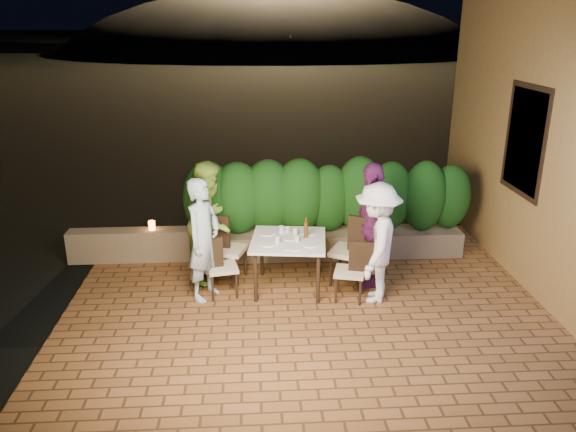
{
  "coord_description": "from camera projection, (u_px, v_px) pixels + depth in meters",
  "views": [
    {
      "loc": [
        -1.0,
        -5.99,
        3.6
      ],
      "look_at": [
        -0.54,
        1.24,
        1.05
      ],
      "focal_mm": 35.0,
      "sensor_mm": 36.0,
      "label": 1
    }
  ],
  "objects": [
    {
      "name": "dining_table",
      "position": [
        288.0,
        264.0,
        7.82
      ],
      "size": [
        1.12,
        1.12,
        0.75
      ],
      "primitive_type": null,
      "rotation": [
        0.0,
        0.0,
        -0.12
      ],
      "color": "white",
      "rests_on": "ground"
    },
    {
      "name": "diner_purple",
      "position": [
        371.0,
        225.0,
        7.82
      ],
      "size": [
        0.52,
        1.08,
        1.78
      ],
      "primitive_type": "imported",
      "rotation": [
        0.0,
        0.0,
        -1.49
      ],
      "color": "#68225E",
      "rests_on": "ground"
    },
    {
      "name": "building_wall",
      "position": [
        568.0,
        99.0,
        8.17
      ],
      "size": [
        1.6,
        5.0,
        5.0
      ],
      "primitive_type": "cube",
      "color": "#A1793F",
      "rests_on": "ground"
    },
    {
      "name": "diner_blue",
      "position": [
        204.0,
        239.0,
        7.43
      ],
      "size": [
        0.65,
        0.73,
        1.68
      ],
      "primitive_type": "imported",
      "rotation": [
        0.0,
        0.0,
        1.07
      ],
      "color": "#A0BECE",
      "rests_on": "ground"
    },
    {
      "name": "chair_left_front",
      "position": [
        222.0,
        266.0,
        7.62
      ],
      "size": [
        0.46,
        0.46,
        0.85
      ],
      "primitive_type": null,
      "rotation": [
        0.0,
        0.0,
        0.19
      ],
      "color": "black",
      "rests_on": "ground"
    },
    {
      "name": "plate_sw",
      "position": [
        267.0,
        233.0,
        7.88
      ],
      "size": [
        0.23,
        0.23,
        0.01
      ],
      "primitive_type": "cylinder",
      "color": "white",
      "rests_on": "dining_table"
    },
    {
      "name": "glass_ne",
      "position": [
        297.0,
        239.0,
        7.57
      ],
      "size": [
        0.06,
        0.06,
        0.1
      ],
      "primitive_type": "cylinder",
      "color": "silver",
      "rests_on": "dining_table"
    },
    {
      "name": "plate_ne",
      "position": [
        310.0,
        245.0,
        7.48
      ],
      "size": [
        0.21,
        0.21,
        0.01
      ],
      "primitive_type": "cylinder",
      "color": "white",
      "rests_on": "dining_table"
    },
    {
      "name": "bowl",
      "position": [
        285.0,
        230.0,
        7.98
      ],
      "size": [
        0.17,
        0.17,
        0.04
      ],
      "primitive_type": "imported",
      "rotation": [
        0.0,
        0.0,
        0.06
      ],
      "color": "white",
      "rests_on": "dining_table"
    },
    {
      "name": "plate_front",
      "position": [
        294.0,
        248.0,
        7.39
      ],
      "size": [
        0.23,
        0.23,
        0.01
      ],
      "primitive_type": "cylinder",
      "color": "white",
      "rests_on": "dining_table"
    },
    {
      "name": "chair_left_back",
      "position": [
        229.0,
        248.0,
        8.07
      ],
      "size": [
        0.57,
        0.57,
        0.97
      ],
      "primitive_type": null,
      "rotation": [
        0.0,
        0.0,
        -0.32
      ],
      "color": "black",
      "rests_on": "ground"
    },
    {
      "name": "diner_white",
      "position": [
        377.0,
        243.0,
        7.38
      ],
      "size": [
        0.93,
        1.2,
        1.63
      ],
      "primitive_type": "imported",
      "rotation": [
        0.0,
        0.0,
        -1.92
      ],
      "color": "white",
      "rests_on": "ground"
    },
    {
      "name": "plate_se",
      "position": [
        309.0,
        233.0,
        7.89
      ],
      "size": [
        0.19,
        0.19,
        0.01
      ],
      "primitive_type": "cylinder",
      "color": "white",
      "rests_on": "dining_table"
    },
    {
      "name": "chair_right_front",
      "position": [
        350.0,
        270.0,
        7.51
      ],
      "size": [
        0.48,
        0.48,
        0.84
      ],
      "primitive_type": null,
      "rotation": [
        0.0,
        0.0,
        2.88
      ],
      "color": "black",
      "rests_on": "ground"
    },
    {
      "name": "terrace_floor",
      "position": [
        332.0,
        314.0,
        7.39
      ],
      "size": [
        7.0,
        6.0,
        0.15
      ],
      "primitive_type": "cube",
      "color": "brown",
      "rests_on": "ground"
    },
    {
      "name": "window_pane",
      "position": [
        527.0,
        141.0,
        7.81
      ],
      "size": [
        0.08,
        1.0,
        1.4
      ],
      "primitive_type": "cube",
      "color": "black",
      "rests_on": "building_wall"
    },
    {
      "name": "plate_nw",
      "position": [
        268.0,
        243.0,
        7.52
      ],
      "size": [
        0.24,
        0.24,
        0.01
      ],
      "primitive_type": "cylinder",
      "color": "white",
      "rests_on": "dining_table"
    },
    {
      "name": "glass_se",
      "position": [
        295.0,
        232.0,
        7.81
      ],
      "size": [
        0.06,
        0.06,
        0.11
      ],
      "primitive_type": "cylinder",
      "color": "silver",
      "rests_on": "dining_table"
    },
    {
      "name": "chair_right_back",
      "position": [
        349.0,
        250.0,
        7.92
      ],
      "size": [
        0.65,
        0.65,
        1.04
      ],
      "primitive_type": null,
      "rotation": [
        0.0,
        0.0,
        2.65
      ],
      "color": "black",
      "rests_on": "ground"
    },
    {
      "name": "beer_bottle",
      "position": [
        306.0,
        228.0,
        7.69
      ],
      "size": [
        0.06,
        0.06,
        0.3
      ],
      "primitive_type": null,
      "color": "#53300D",
      "rests_on": "dining_table"
    },
    {
      "name": "window_frame",
      "position": [
        526.0,
        141.0,
        7.81
      ],
      "size": [
        0.06,
        1.15,
        1.55
      ],
      "primitive_type": "cube",
      "color": "black",
      "rests_on": "building_wall"
    },
    {
      "name": "glass_sw",
      "position": [
        281.0,
        230.0,
        7.88
      ],
      "size": [
        0.06,
        0.06,
        0.11
      ],
      "primitive_type": "cylinder",
      "color": "silver",
      "rests_on": "dining_table"
    },
    {
      "name": "parapet_lamp",
      "position": [
        152.0,
        225.0,
        8.71
      ],
      "size": [
        0.1,
        0.1,
        0.14
      ],
      "primitive_type": "cylinder",
      "color": "orange",
      "rests_on": "parapet"
    },
    {
      "name": "hedge",
      "position": [
        331.0,
        199.0,
        8.76
      ],
      "size": [
        4.0,
        0.7,
        1.1
      ],
      "primitive_type": null,
      "color": "#154212",
      "rests_on": "planter"
    },
    {
      "name": "plate_centre",
      "position": [
        291.0,
        238.0,
        7.72
      ],
      "size": [
        0.24,
        0.24,
        0.01
      ],
      "primitive_type": "cylinder",
      "color": "white",
      "rests_on": "dining_table"
    },
    {
      "name": "ground",
      "position": [
        338.0,
        330.0,
        6.9
      ],
      "size": [
        400.0,
        400.0,
        0.0
      ],
      "primitive_type": "plane",
      "color": "black",
      "rests_on": "ground"
    },
    {
      "name": "hill",
      "position": [
        277.0,
        89.0,
        64.82
      ],
      "size": [
        52.0,
        40.0,
        22.0
      ],
      "primitive_type": "ellipsoid",
      "color": "black",
      "rests_on": "ground"
    },
    {
      "name": "diner_green",
      "position": [
        210.0,
        221.0,
        8.0
      ],
      "size": [
        0.85,
        0.99,
        1.75
      ],
      "primitive_type": "imported",
      "rotation": [
        0.0,
        0.0,
        1.32
      ],
      "color": "#8CBE3B",
      "rests_on": "ground"
    },
    {
      "name": "parapet",
      "position": [
        140.0,
        245.0,
        8.81
      ],
      "size": [
        2.2,
        0.3,
        0.5
      ],
      "primitive_type": "cube",
      "color": "#76644B",
      "rests_on": "ground"
    },
    {
      "name": "glass_nw",
      "position": [
        277.0,
        240.0,
        7.52
      ],
      "size": [
        0.06,
        0.06,
        0.11
      ],
      "primitive_type": "cylinder",
      "color": "silver",
      "rests_on": "dining_table"
    },
    {
      "name": "planter",
      "position": [
        330.0,
        243.0,
        9.01
      ],
      "size": [
        4.2,
        0.55,
        0.4
      ],
      "primitive_type": "cube",
      "color": "#76644B",
      "rests_on": "ground"
    }
  ]
}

